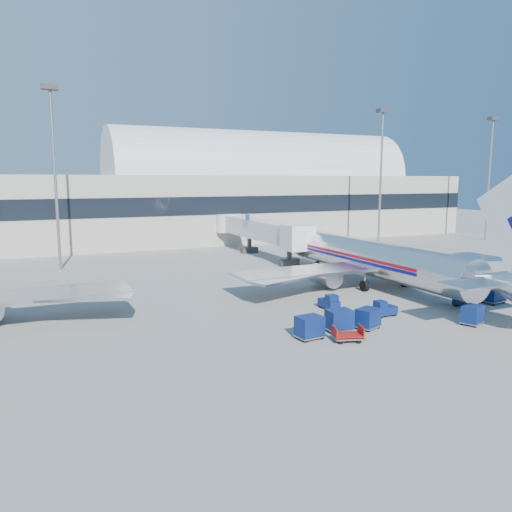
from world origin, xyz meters
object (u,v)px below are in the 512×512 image
airliner_main (380,260)px  mast_west (54,151)px  tug_lead (383,309)px  cart_train_b (339,320)px  cart_train_c (310,327)px  cart_open_red (348,336)px  cart_train_a (368,318)px  cart_solo_far (493,293)px  barrier_near (453,281)px  cart_solo_near (472,315)px  mast_far_east (490,160)px  barrier_far (497,276)px  tug_left (329,302)px  jetbridge_near (255,229)px  barrier_mid (476,278)px  mast_east (381,158)px  tug_right (465,299)px

airliner_main → mast_west: size_ratio=1.65×
tug_lead → cart_train_b: bearing=-163.9°
cart_train_c → cart_open_red: (2.17, -1.63, -0.50)m
cart_train_a → cart_solo_far: cart_solo_far is taller
barrier_near → tug_lead: size_ratio=1.40×
cart_train_c → cart_solo_near: size_ratio=0.97×
barrier_near → cart_solo_near: bearing=-131.0°
mast_far_east → tug_lead: bearing=-146.1°
mast_far_east → cart_solo_far: bearing=-138.4°
barrier_far → cart_open_red: 30.14m
tug_left → tug_lead: bearing=-142.8°
tug_left → cart_train_c: cart_train_c is taller
cart_solo_far → cart_train_a: bearing=178.9°
mast_west → tug_lead: (23.06, -34.87, -14.17)m
jetbridge_near → cart_solo_near: jetbridge_near is taller
cart_solo_near → barrier_far: bearing=13.2°
cart_solo_far → cart_train_c: bearing=177.9°
mast_west → cart_solo_far: (35.14, -35.44, -13.82)m
mast_far_east → cart_train_b: (-57.69, -36.90, -13.89)m
cart_train_a → cart_train_c: size_ratio=1.07×
cart_train_a → barrier_mid: bearing=2.3°
barrier_far → tug_left: 24.60m
jetbridge_near → cart_open_red: size_ratio=11.71×
barrier_far → mast_east: bearing=79.1°
barrier_near → cart_solo_near: 15.50m
mast_east → cart_solo_near: 47.57m
mast_far_east → cart_train_c: 72.58m
jetbridge_near → tug_lead: 36.11m
cart_solo_far → barrier_near: bearing=61.4°
mast_west → barrier_mid: size_ratio=7.53×
mast_west → barrier_far: bearing=-32.1°
airliner_main → tug_right: size_ratio=15.15×
barrier_near → barrier_far: size_ratio=1.00×
airliner_main → barrier_far: airliner_main is taller
mast_far_east → cart_train_c: size_ratio=11.18×
cart_train_a → cart_solo_near: bearing=-37.8°
jetbridge_near → tug_right: (4.33, -36.01, -3.26)m
tug_right → cart_solo_near: 6.08m
tug_right → barrier_near: bearing=102.9°
jetbridge_near → cart_solo_near: (0.24, -40.51, -3.12)m
barrier_near → mast_far_east: bearing=37.1°
barrier_near → barrier_mid: (3.30, 0.00, 0.00)m
barrier_far → cart_train_a: (-24.90, -9.20, 0.40)m
mast_far_east → mast_west: bearing=180.0°
jetbridge_near → tug_left: jetbridge_near is taller
tug_lead → cart_train_b: size_ratio=1.08×
barrier_mid → cart_train_b: bearing=-159.7°
tug_left → cart_open_red: 8.78m
tug_lead → tug_left: (-2.86, 3.78, 0.01)m
barrier_mid → tug_lead: (-18.24, -6.87, 0.17)m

